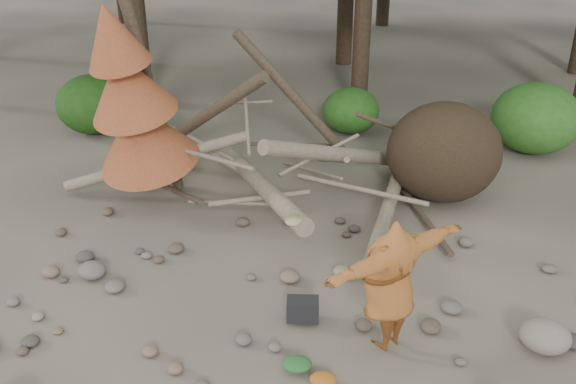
{
  "coord_description": "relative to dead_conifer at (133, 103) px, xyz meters",
  "views": [
    {
      "loc": [
        0.73,
        -7.3,
        5.82
      ],
      "look_at": [
        -0.14,
        1.5,
        1.4
      ],
      "focal_mm": 40.0,
      "sensor_mm": 36.0,
      "label": 1
    }
  ],
  "objects": [
    {
      "name": "frisbee_thrower",
      "position": [
        4.48,
        -3.7,
        -1.08
      ],
      "size": [
        2.51,
        2.04,
        1.9
      ],
      "color": "#995522",
      "rests_on": "ground"
    },
    {
      "name": "deadfall_pile",
      "position": [
        5.13,
        0.87,
        -1.16
      ],
      "size": [
        8.55,
        5.24,
        3.3
      ],
      "color": "#332619",
      "rests_on": "ground"
    },
    {
      "name": "backpack",
      "position": [
        3.32,
        -3.23,
        -1.96
      ],
      "size": [
        0.48,
        0.33,
        0.31
      ],
      "primitive_type": "cube",
      "rotation": [
        0.0,
        0.0,
        0.06
      ],
      "color": "black",
      "rests_on": "ground"
    },
    {
      "name": "bush_mid",
      "position": [
        3.92,
        4.43,
        -1.55
      ],
      "size": [
        1.4,
        1.4,
        1.12
      ],
      "primitive_type": "ellipsoid",
      "color": "#285C1A",
      "rests_on": "ground"
    },
    {
      "name": "dead_conifer",
      "position": [
        0.0,
        0.0,
        0.0
      ],
      "size": [
        2.06,
        2.16,
        4.35
      ],
      "color": "#4C3F30",
      "rests_on": "ground"
    },
    {
      "name": "cloth_orange",
      "position": [
        3.68,
        -4.51,
        -2.05
      ],
      "size": [
        0.34,
        0.28,
        0.12
      ],
      "primitive_type": "ellipsoid",
      "color": "#A45A1C",
      "rests_on": "ground"
    },
    {
      "name": "cloth_green",
      "position": [
        3.33,
        -4.27,
        -2.04
      ],
      "size": [
        0.39,
        0.32,
        0.15
      ],
      "primitive_type": "ellipsoid",
      "color": "#255E28",
      "rests_on": "ground"
    },
    {
      "name": "bush_right",
      "position": [
        8.12,
        3.63,
        -1.31
      ],
      "size": [
        2.0,
        2.0,
        1.6
      ],
      "primitive_type": "ellipsoid",
      "color": "#326D21",
      "rests_on": "ground"
    },
    {
      "name": "boulder_mid_left",
      "position": [
        -0.11,
        -2.44,
        -1.98
      ],
      "size": [
        0.45,
        0.41,
        0.27
      ],
      "primitive_type": "ellipsoid",
      "color": "#696158",
      "rests_on": "ground"
    },
    {
      "name": "boulder_mid_right",
      "position": [
        6.63,
        -3.5,
        -1.91
      ],
      "size": [
        0.69,
        0.62,
        0.41
      ],
      "primitive_type": "ellipsoid",
      "color": "gray",
      "rests_on": "ground"
    },
    {
      "name": "ground",
      "position": [
        3.12,
        -3.37,
        -2.11
      ],
      "size": [
        120.0,
        120.0,
        0.0
      ],
      "primitive_type": "plane",
      "color": "#514C44",
      "rests_on": "ground"
    },
    {
      "name": "bush_left",
      "position": [
        -2.38,
        3.83,
        -1.39
      ],
      "size": [
        1.8,
        1.8,
        1.44
      ],
      "primitive_type": "ellipsoid",
      "color": "#1E4813",
      "rests_on": "ground"
    }
  ]
}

